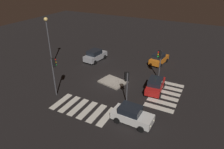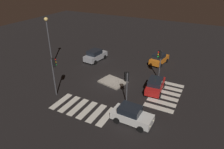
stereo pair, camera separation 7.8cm
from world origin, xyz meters
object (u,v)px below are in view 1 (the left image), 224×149
car_orange (159,59)px  traffic_island (113,82)px  traffic_light_east (127,80)px  car_white (132,115)px  traffic_light_north (160,58)px  traffic_light_south (54,68)px  car_silver (95,55)px  car_red (155,85)px  street_lamp (48,33)px

car_orange → traffic_island: bearing=166.6°
car_orange → traffic_light_east: 12.16m
car_white → traffic_light_north: (-0.29, 9.70, 2.18)m
traffic_light_north → traffic_light_south: bearing=10.8°
car_silver → traffic_light_north: (10.64, -1.49, 2.12)m
car_silver → traffic_light_north: bearing=-92.2°
car_red → traffic_light_south: (-9.86, -5.99, 2.60)m
traffic_island → street_lamp: size_ratio=0.51×
car_white → traffic_light_south: (-9.52, 0.51, 2.60)m
car_silver → car_white: bearing=-129.8°
car_silver → street_lamp: (-5.06, -4.45, 4.06)m
car_silver → car_orange: car_silver is taller
car_red → street_lamp: 16.84m
car_silver → car_orange: (9.39, 3.51, -0.07)m
traffic_island → car_silver: size_ratio=0.85×
traffic_light_south → car_red: bearing=-22.8°
traffic_island → traffic_light_north: bearing=37.1°
car_silver → traffic_light_east: bearing=-127.0°
traffic_light_south → traffic_light_north: bearing=-9.2°
street_lamp → car_orange: bearing=28.8°
car_red → traffic_light_north: size_ratio=1.01×
traffic_island → car_white: bearing=-49.6°
car_silver → traffic_light_south: 11.06m
traffic_island → traffic_light_south: bearing=-128.5°
traffic_light_north → traffic_light_south: (-9.23, -9.18, 0.42)m
traffic_light_north → traffic_light_south: 13.03m
car_silver → street_lamp: street_lamp is taller
traffic_island → car_red: bearing=4.9°
traffic_island → traffic_light_south: (-4.40, -5.52, 3.35)m
traffic_light_south → car_white: bearing=-57.2°
traffic_light_north → traffic_light_south: size_ratio=0.88×
street_lamp → car_silver: bearing=41.3°
traffic_island → car_red: (5.46, 0.47, 0.75)m
traffic_light_south → traffic_island: bearing=-2.6°
car_orange → street_lamp: 17.00m
traffic_light_north → street_lamp: 16.10m
car_red → traffic_light_east: size_ratio=1.09×
car_white → traffic_island: bearing=132.2°
traffic_light_east → street_lamp: street_lamp is taller
traffic_island → car_orange: (3.58, 8.66, 0.74)m
traffic_island → car_red: car_red is taller
car_white → traffic_light_south: size_ratio=0.88×
traffic_light_east → traffic_light_south: bearing=60.8°
traffic_island → car_silver: bearing=138.4°
car_red → street_lamp: (-16.33, 0.24, 4.12)m
car_red → car_orange: (-1.88, 8.19, -0.01)m
car_orange → traffic_light_north: (1.26, -5.00, 2.19)m
car_orange → street_lamp: size_ratio=0.56×
traffic_light_north → street_lamp: size_ratio=0.55×
car_white → traffic_light_east: (-1.78, 2.70, 1.97)m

